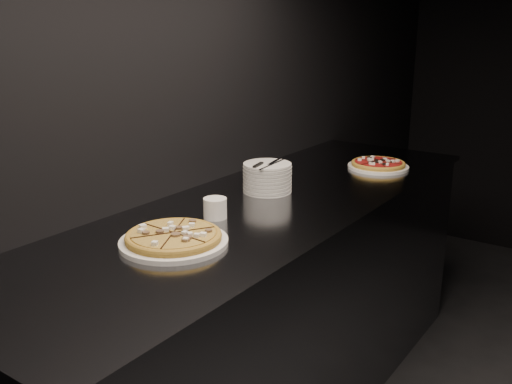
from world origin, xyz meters
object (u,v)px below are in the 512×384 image
Objects in this scene: counter at (268,310)px; ramekin at (215,208)px; pizza_mushroom at (174,238)px; pizza_tomato at (378,165)px; plate_stack at (267,177)px; cutlery at (267,164)px.

counter is 29.62× the size of ramekin.
pizza_mushroom is (0.00, -0.53, 0.48)m from counter.
pizza_mushroom is at bearing -89.68° from counter.
pizza_tomato is 1.49× the size of plate_stack.
plate_stack reaches higher than counter.
pizza_tomato is at bearing 71.01° from plate_stack.
counter is 11.64× the size of cutlery.
cutlery is at bearing -62.38° from plate_stack.
pizza_mushroom is at bearing -95.65° from pizza_tomato.
counter is 0.59m from cutlery.
cutlery is at bearing -107.94° from pizza_tomato.
ramekin is (0.04, -0.38, -0.02)m from plate_stack.
pizza_tomato is at bearing 79.90° from ramekin.
pizza_mushroom is 4.10× the size of ramekin.
plate_stack reaches higher than pizza_tomato.
plate_stack is 0.38m from ramekin.
counter is 12.52× the size of plate_stack.
ramekin reaches higher than counter.
ramekin is at bearing -100.10° from pizza_tomato.
cutlery is at bearing 126.65° from counter.
cutlery reaches higher than counter.
counter is 0.71m from pizza_mushroom.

